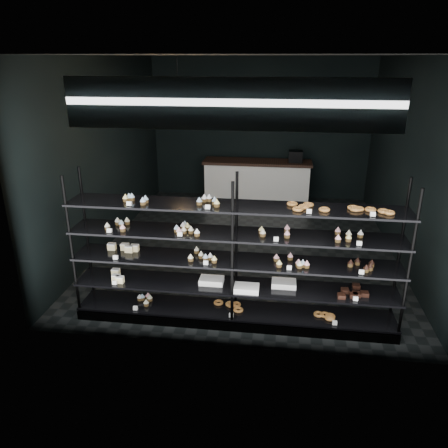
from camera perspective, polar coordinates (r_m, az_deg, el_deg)
name	(u,v)px	position (r m, az deg, el deg)	size (l,w,h in m)	color
room	(250,157)	(7.42, 3.44, 8.70)	(5.01, 6.01, 3.20)	black
display_shelf	(233,277)	(5.44, 1.12, -6.90)	(4.00, 0.50, 1.91)	black
signage	(229,104)	(4.35, 0.70, 15.41)	(3.30, 0.05, 0.50)	#0D2042
pendant_lamp	(179,112)	(6.36, -5.94, 14.36)	(0.34, 0.34, 0.90)	black
service_counter	(257,181)	(10.10, 4.39, 5.59)	(2.44, 0.65, 1.23)	white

